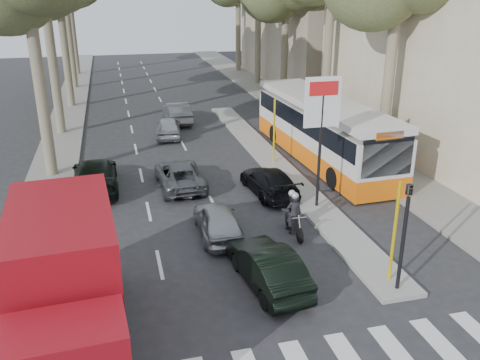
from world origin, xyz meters
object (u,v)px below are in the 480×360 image
at_px(red_truck, 66,282).
at_px(motorcycle, 293,213).
at_px(city_bus, 322,128).
at_px(silver_hatchback, 218,221).
at_px(dark_hatchback, 268,266).

distance_m(red_truck, motorcycle, 9.24).
bearing_deg(city_bus, silver_hatchback, -136.84).
relative_size(silver_hatchback, motorcycle, 1.80).
xyz_separation_m(silver_hatchback, motorcycle, (2.83, -0.40, 0.16)).
distance_m(silver_hatchback, city_bus, 10.55).
bearing_deg(silver_hatchback, motorcycle, 172.59).
relative_size(dark_hatchback, red_truck, 0.58).
xyz_separation_m(dark_hatchback, city_bus, (6.50, 11.20, 1.10)).
height_order(silver_hatchback, motorcycle, motorcycle).
bearing_deg(dark_hatchback, red_truck, 7.58).
xyz_separation_m(dark_hatchback, motorcycle, (2.01, 3.29, 0.13)).
relative_size(dark_hatchback, motorcycle, 1.96).
relative_size(red_truck, city_bus, 0.54).
xyz_separation_m(silver_hatchback, dark_hatchback, (0.82, -3.68, 0.03)).
bearing_deg(city_bus, dark_hatchback, -122.71).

